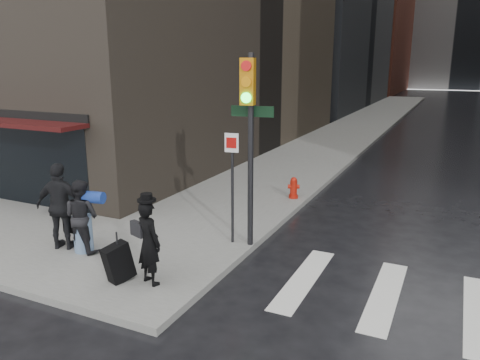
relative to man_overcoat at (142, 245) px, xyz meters
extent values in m
plane|color=black|center=(-0.84, 0.75, -0.91)|extent=(140.00, 140.00, 0.00)
cube|color=slate|center=(-0.84, 27.75, -0.84)|extent=(4.00, 50.00, 0.15)
cube|color=silver|center=(2.66, 1.75, -0.91)|extent=(0.50, 3.00, 0.01)
cube|color=silver|center=(4.26, 1.75, -0.91)|extent=(0.50, 3.00, 0.01)
cube|color=silver|center=(5.86, 1.75, -0.91)|extent=(0.50, 3.00, 0.01)
imported|color=black|center=(0.12, 0.04, 0.06)|extent=(0.70, 0.57, 1.64)
cylinder|color=black|center=(0.12, 0.04, 0.90)|extent=(0.35, 0.35, 0.04)
cylinder|color=black|center=(0.12, 0.04, 0.96)|extent=(0.22, 0.22, 0.13)
cube|color=black|center=(-0.15, 0.08, 0.28)|extent=(0.37, 0.22, 0.28)
cube|color=black|center=(-0.47, -0.16, -0.38)|extent=(0.47, 0.69, 0.83)
cylinder|color=black|center=(-0.47, -0.16, 0.06)|extent=(0.03, 0.03, 0.38)
imported|color=black|center=(-2.15, 0.68, 0.06)|extent=(0.80, 0.63, 1.65)
cube|color=black|center=(-2.54, 0.85, -0.27)|extent=(0.50, 0.26, 0.31)
cylinder|color=navy|center=(-1.88, 0.79, 0.50)|extent=(0.53, 0.35, 0.26)
imported|color=black|center=(-2.68, 0.63, 0.23)|extent=(1.25, 0.80, 1.98)
cylinder|color=black|center=(1.06, 2.65, 1.40)|extent=(0.13, 0.13, 4.32)
cube|color=#C4780D|center=(1.09, 2.41, 2.97)|extent=(0.32, 0.23, 0.97)
cylinder|color=red|center=(1.10, 2.30, 3.29)|extent=(0.22, 0.08, 0.22)
cylinder|color=orange|center=(1.10, 2.30, 2.97)|extent=(0.22, 0.08, 0.22)
cylinder|color=#19E533|center=(1.10, 2.30, 2.65)|extent=(0.22, 0.08, 0.22)
cylinder|color=black|center=(0.63, 2.59, 0.54)|extent=(0.06, 0.06, 2.59)
cube|color=white|center=(0.63, 2.56, 1.62)|extent=(0.32, 0.06, 0.43)
cube|color=black|center=(1.06, 2.73, 2.32)|extent=(0.97, 0.15, 0.24)
cylinder|color=#A3160A|center=(0.73, 6.69, -0.71)|extent=(0.29, 0.29, 0.09)
cylinder|color=#A3160A|center=(0.73, 6.69, -0.49)|extent=(0.22, 0.22, 0.55)
sphere|color=#A3160A|center=(0.73, 6.69, -0.19)|extent=(0.20, 0.20, 0.20)
cylinder|color=#A3160A|center=(0.73, 6.69, -0.40)|extent=(0.39, 0.25, 0.13)
camera|label=1|loc=(5.20, -6.69, 3.40)|focal=35.00mm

